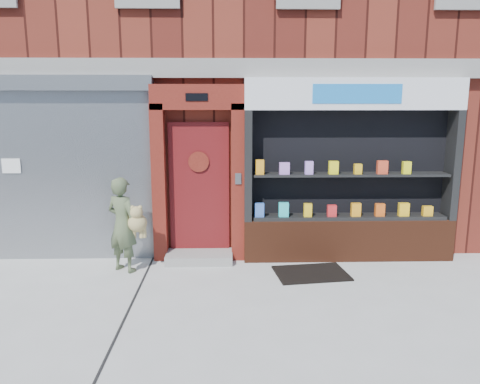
{
  "coord_description": "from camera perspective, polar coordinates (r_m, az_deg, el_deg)",
  "views": [
    {
      "loc": [
        -0.26,
        -5.76,
        2.66
      ],
      "look_at": [
        -0.09,
        1.0,
        1.32
      ],
      "focal_mm": 35.0,
      "sensor_mm": 36.0,
      "label": 1
    }
  ],
  "objects": [
    {
      "name": "ground",
      "position": [
        6.35,
        1.05,
        -13.56
      ],
      "size": [
        80.0,
        80.0,
        0.0
      ],
      "primitive_type": "plane",
      "color": "#9E9E99",
      "rests_on": "ground"
    },
    {
      "name": "building",
      "position": [
        11.84,
        -0.18,
        17.7
      ],
      "size": [
        12.0,
        8.16,
        8.0
      ],
      "color": "#501912",
      "rests_on": "ground"
    },
    {
      "name": "shutter_bay",
      "position": [
        8.22,
        -20.96,
        3.88
      ],
      "size": [
        3.1,
        0.3,
        3.04
      ],
      "color": "gray",
      "rests_on": "ground"
    },
    {
      "name": "red_door_bay",
      "position": [
        7.73,
        -5.07,
        2.21
      ],
      "size": [
        1.52,
        0.58,
        2.9
      ],
      "color": "#58160F",
      "rests_on": "ground"
    },
    {
      "name": "pharmacy_bay",
      "position": [
        7.94,
        13.2,
        1.56
      ],
      "size": [
        3.5,
        0.41,
        3.0
      ],
      "color": "#502313",
      "rests_on": "ground"
    },
    {
      "name": "woman",
      "position": [
        7.5,
        -13.93,
        -3.84
      ],
      "size": [
        0.71,
        0.59,
        1.5
      ],
      "color": "#4D5A3B",
      "rests_on": "ground"
    },
    {
      "name": "doormat",
      "position": [
        7.45,
        8.67,
        -9.76
      ],
      "size": [
        1.18,
        0.9,
        0.03
      ],
      "primitive_type": "cube",
      "rotation": [
        0.0,
        0.0,
        0.13
      ],
      "color": "black",
      "rests_on": "ground"
    }
  ]
}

